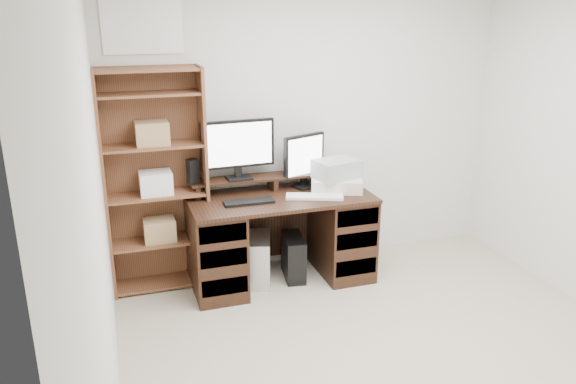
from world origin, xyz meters
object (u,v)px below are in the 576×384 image
monitor_wide (238,146)px  tower_silver (259,259)px  bookshelf (155,180)px  printer (336,184)px  monitor_small (304,159)px  tower_black (293,257)px  desk (280,237)px

monitor_wide → tower_silver: 0.97m
bookshelf → printer: bearing=-7.7°
monitor_wide → tower_silver: bearing=-61.2°
monitor_small → tower_black: (-0.15, -0.18, -0.81)m
monitor_wide → printer: (0.80, -0.19, -0.34)m
monitor_small → tower_black: monitor_small is taller
desk → printer: printer is taller
printer → tower_black: 0.73m
monitor_wide → printer: 0.89m
desk → monitor_small: size_ratio=3.30×
desk → monitor_small: monitor_small is taller
monitor_small → bookshelf: (-1.24, 0.03, -0.08)m
tower_silver → bookshelf: size_ratio=0.22×
monitor_wide → printer: size_ratio=1.46×
desk → tower_black: (0.12, -0.00, -0.20)m
tower_silver → desk: bearing=12.9°
monitor_wide → tower_black: 1.06m
tower_silver → monitor_small: bearing=36.9°
printer → tower_silver: (-0.69, -0.00, -0.60)m
tower_black → tower_silver: bearing=-174.1°
monitor_small → tower_silver: size_ratio=1.13×
tower_silver → tower_black: size_ratio=1.04×
tower_silver → tower_black: bearing=14.1°
desk → bookshelf: 1.12m
desk → tower_black: desk is taller
tower_black → bookshelf: 1.33m
desk → tower_black: bearing=-0.3°
monitor_wide → monitor_small: size_ratio=1.36×
printer → bookshelf: bearing=-167.2°
desk → printer: (0.50, 0.01, 0.41)m
desk → monitor_small: 0.69m
desk → tower_silver: bearing=176.5°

